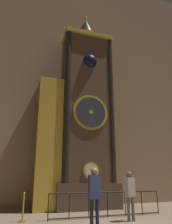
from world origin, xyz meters
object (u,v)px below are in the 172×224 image
object	(u,v)px
clock_tower	(80,116)
visitor_near	(94,191)
stanchion_post	(23,212)
visitor_far	(130,191)

from	to	relation	value
clock_tower	visitor_near	size ratio (longest dim) A/B	6.16
clock_tower	stanchion_post	distance (m)	5.52
visitor_near	stanchion_post	xyz separation A→B (m)	(-1.96, 1.91, -0.77)
visitor_near	stanchion_post	bearing A→B (deg)	137.25
clock_tower	visitor_near	distance (m)	5.44
visitor_far	stanchion_post	distance (m)	3.87
visitor_near	stanchion_post	world-z (taller)	visitor_near
visitor_near	visitor_far	bearing A→B (deg)	26.02
visitor_far	stanchion_post	world-z (taller)	visitor_far
visitor_far	stanchion_post	bearing A→B (deg)	148.86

